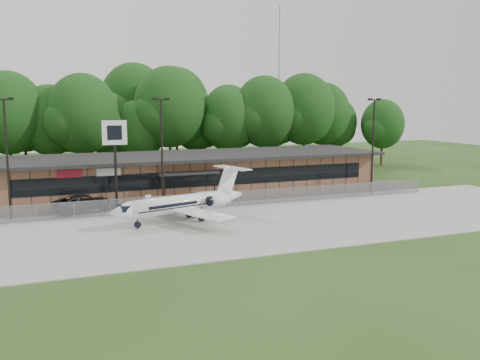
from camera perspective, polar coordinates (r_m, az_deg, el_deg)
name	(u,v)px	position (r m, az deg, el deg)	size (l,w,h in m)	color
ground	(293,249)	(36.66, 5.71, -7.31)	(160.00, 160.00, 0.00)	#2A3F16
apron	(248,223)	(43.68, 0.87, -4.66)	(64.00, 18.00, 0.08)	#9E9B93
parking_lot	(205,200)	(54.26, -3.80, -2.11)	(50.00, 9.00, 0.06)	#383835
terminal	(192,173)	(58.11, -5.17, 0.71)	(41.00, 11.65, 4.30)	brown
fence	(219,200)	(49.93, -2.22, -2.15)	(46.00, 0.04, 1.52)	gray
treeline	(154,119)	(75.13, -9.18, 6.44)	(72.00, 12.00, 15.00)	#153D13
radio_mast	(279,85)	(88.12, 4.17, 10.05)	(0.20, 0.20, 25.00)	gray
light_pole_left	(7,150)	(47.98, -23.63, 3.00)	(1.55, 0.30, 10.23)	black
light_pole_mid	(162,145)	(49.28, -8.34, 3.73)	(1.55, 0.30, 10.23)	black
light_pole_right	(373,138)	(58.98, 14.01, 4.32)	(1.55, 0.30, 10.23)	black
business_jet	(183,204)	(44.21, -6.06, -2.56)	(12.67, 11.37, 4.30)	white
suv	(86,204)	(49.97, -16.06, -2.43)	(2.69, 5.83, 1.62)	#323234
pole_sign	(115,142)	(48.75, -13.22, 3.94)	(2.17, 0.37, 8.24)	black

